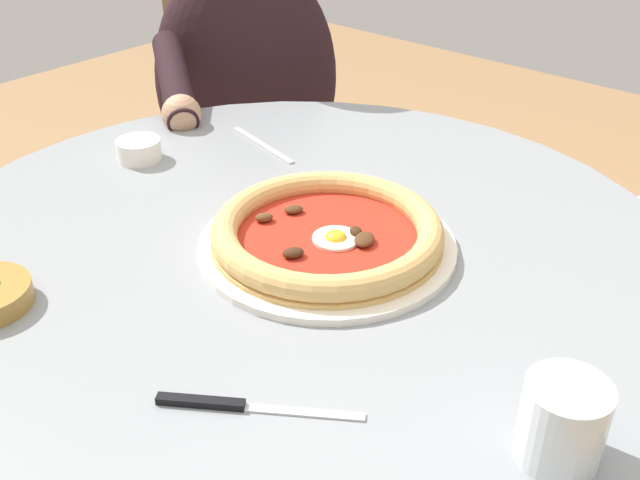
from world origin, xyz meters
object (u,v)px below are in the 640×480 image
(water_glass, at_px, (561,427))
(fork_utensil, at_px, (263,145))
(ramekin_capers, at_px, (139,149))
(diner_person, at_px, (251,160))
(pizza_on_plate, at_px, (327,235))
(cafe_chair_diner, at_px, (247,142))
(steak_knife, at_px, (229,405))
(dining_table, at_px, (293,332))

(water_glass, bearing_deg, fork_utensil, 155.59)
(ramekin_capers, bearing_deg, fork_utensil, 57.00)
(ramekin_capers, xyz_separation_m, diner_person, (-0.21, 0.44, -0.24))
(pizza_on_plate, relative_size, cafe_chair_diner, 0.39)
(steak_knife, xyz_separation_m, cafe_chair_diner, (-0.83, 0.81, -0.24))
(steak_knife, bearing_deg, fork_utensil, 131.98)
(pizza_on_plate, xyz_separation_m, ramekin_capers, (-0.40, 0.01, -0.00))
(dining_table, xyz_separation_m, cafe_chair_diner, (-0.67, 0.55, -0.09))
(dining_table, height_order, pizza_on_plate, pizza_on_plate)
(dining_table, bearing_deg, ramekin_capers, 175.63)
(dining_table, height_order, ramekin_capers, ramekin_capers)
(pizza_on_plate, bearing_deg, cafe_chair_diner, 143.43)
(fork_utensil, bearing_deg, ramekin_capers, -123.00)
(fork_utensil, bearing_deg, cafe_chair_diner, 139.93)
(ramekin_capers, distance_m, fork_utensil, 0.20)
(steak_knife, relative_size, fork_utensil, 0.99)
(pizza_on_plate, relative_size, steak_knife, 1.93)
(water_glass, distance_m, steak_knife, 0.30)
(diner_person, bearing_deg, fork_utensil, -40.05)
(pizza_on_plate, relative_size, water_glass, 4.17)
(water_glass, distance_m, fork_utensil, 0.74)
(pizza_on_plate, height_order, cafe_chair_diner, cafe_chair_diner)
(dining_table, xyz_separation_m, pizza_on_plate, (0.04, 0.02, 0.17))
(ramekin_capers, relative_size, cafe_chair_diner, 0.08)
(dining_table, bearing_deg, fork_utensil, 141.74)
(pizza_on_plate, xyz_separation_m, diner_person, (-0.61, 0.44, -0.24))
(water_glass, height_order, ramekin_capers, water_glass)
(fork_utensil, height_order, diner_person, diner_person)
(dining_table, xyz_separation_m, water_glass, (0.42, -0.11, 0.18))
(steak_knife, bearing_deg, ramekin_capers, 151.01)
(ramekin_capers, height_order, fork_utensil, ramekin_capers)
(water_glass, distance_m, ramekin_capers, 0.79)
(diner_person, bearing_deg, dining_table, -39.28)
(dining_table, distance_m, diner_person, 0.74)
(diner_person, relative_size, cafe_chair_diner, 1.38)
(pizza_on_plate, bearing_deg, water_glass, -18.95)
(dining_table, xyz_separation_m, steak_knife, (0.16, -0.26, 0.15))
(water_glass, xyz_separation_m, ramekin_capers, (-0.78, 0.14, -0.02))
(fork_utensil, bearing_deg, diner_person, 139.95)
(dining_table, relative_size, pizza_on_plate, 3.11)
(pizza_on_plate, height_order, ramekin_capers, pizza_on_plate)
(cafe_chair_diner, bearing_deg, diner_person, -40.13)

